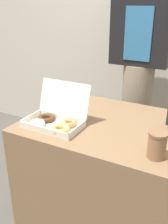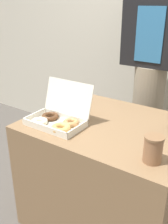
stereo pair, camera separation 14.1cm
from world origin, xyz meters
name	(u,v)px [view 2 (the right image)]	position (x,y,z in m)	size (l,w,h in m)	color
ground_plane	(105,217)	(0.00, 0.00, 0.00)	(14.00, 14.00, 0.00)	#4C4742
table	(107,174)	(0.00, 0.00, 0.38)	(0.97, 0.78, 0.75)	brown
donut_box	(58,119)	(-0.25, -0.19, 0.79)	(0.34, 0.29, 0.24)	silver
coffee_cup	(153,149)	(0.36, -0.25, 0.82)	(0.09, 0.09, 0.13)	#8C6042
person_customer	(151,66)	(-0.02, 0.70, 0.96)	(0.46, 0.25, 1.80)	gray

